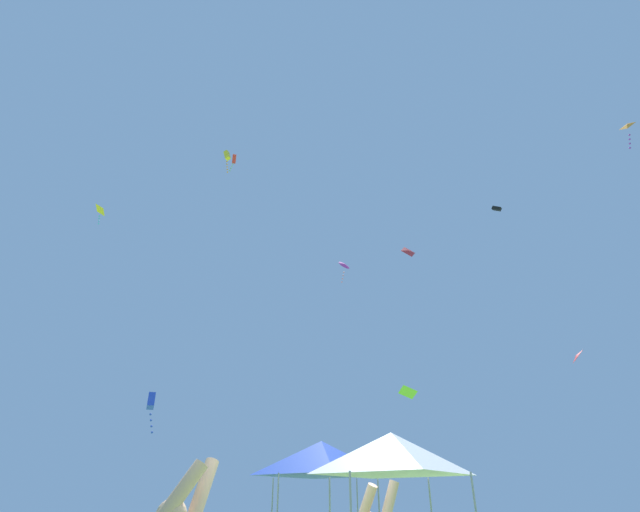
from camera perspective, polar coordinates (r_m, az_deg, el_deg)
canopy_tent_white at (r=13.74m, az=8.82°, el=-22.73°), size 3.28×3.28×3.51m
canopy_tent_blue at (r=17.87m, az=0.18°, el=-23.48°), size 3.52×3.52×3.76m
kite_yellow_box at (r=29.16m, az=-11.29°, el=11.89°), size 0.51×0.46×1.50m
kite_yellow_diamond at (r=37.54m, az=-25.24°, el=5.02°), size 0.85×0.87×1.57m
kite_orange_diamond at (r=28.30m, az=33.42°, el=13.06°), size 0.80×0.79×1.65m
kite_black_box at (r=34.65m, az=20.78°, el=5.44°), size 0.60×0.65×0.54m
kite_magenta_delta at (r=34.66m, az=2.98°, el=-1.14°), size 1.13×1.02×1.95m
kite_lime_diamond at (r=37.31m, az=10.70°, el=-15.96°), size 1.76×1.88×0.63m
kite_red_box at (r=32.56m, az=-10.47°, el=11.55°), size 0.38×0.62×1.36m
kite_red_diamond at (r=40.29m, az=10.78°, el=0.59°), size 1.08×1.04×1.18m
kite_blue_box at (r=33.72m, az=-19.94°, el=-16.43°), size 0.74×0.99×2.58m
kite_red_delta at (r=30.78m, az=28.90°, el=-10.65°), size 1.13×1.23×0.80m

